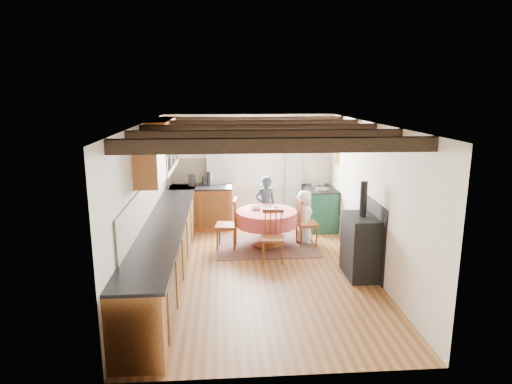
{
  "coord_description": "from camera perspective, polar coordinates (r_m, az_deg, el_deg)",
  "views": [
    {
      "loc": [
        -0.56,
        -6.79,
        2.89
      ],
      "look_at": [
        0.0,
        0.8,
        1.15
      ],
      "focal_mm": 31.21,
      "sensor_mm": 36.0,
      "label": 1
    }
  ],
  "objects": [
    {
      "name": "canister_wide",
      "position": [
        9.53,
        -6.42,
        1.45
      ],
      "size": [
        0.17,
        0.17,
        0.19
      ],
      "primitive_type": "cylinder",
      "color": "#262628",
      "rests_on": "worktop_back"
    },
    {
      "name": "worktop_back",
      "position": [
        9.45,
        -7.09,
        0.62
      ],
      "size": [
        1.3,
        0.64,
        0.04
      ],
      "primitive_type": "cube",
      "color": "black",
      "rests_on": "base_cabinet_back"
    },
    {
      "name": "wall_back",
      "position": [
        9.71,
        -0.84,
        2.85
      ],
      "size": [
        3.6,
        0.0,
        2.4
      ],
      "primitive_type": "cube",
      "color": "silver",
      "rests_on": "ground"
    },
    {
      "name": "wall_front",
      "position": [
        4.42,
        3.42,
        -9.65
      ],
      "size": [
        3.6,
        0.0,
        2.4
      ],
      "primitive_type": "cube",
      "color": "silver",
      "rests_on": "ground"
    },
    {
      "name": "wall_picture",
      "position": [
        9.46,
        10.12,
        5.45
      ],
      "size": [
        0.04,
        0.5,
        0.6
      ],
      "primitive_type": "cube",
      "color": "gold",
      "rests_on": "wall_right"
    },
    {
      "name": "worktop_left",
      "position": [
        7.14,
        -11.47,
        -3.58
      ],
      "size": [
        0.64,
        5.3,
        0.04
      ],
      "primitive_type": "cube",
      "color": "black",
      "rests_on": "base_cabinet_left"
    },
    {
      "name": "canister_tall",
      "position": [
        9.47,
        -8.23,
        1.51
      ],
      "size": [
        0.15,
        0.15,
        0.25
      ],
      "primitive_type": "cylinder",
      "color": "#262628",
      "rests_on": "worktop_back"
    },
    {
      "name": "curtain_left",
      "position": [
        9.61,
        -5.28,
        2.09
      ],
      "size": [
        0.35,
        0.1,
        2.1
      ],
      "primitive_type": "cube",
      "color": "#A8A8A8",
      "rests_on": "wall_back"
    },
    {
      "name": "chair_right",
      "position": [
        8.5,
        6.53,
        -3.82
      ],
      "size": [
        0.46,
        0.44,
        0.92
      ],
      "primitive_type": null,
      "rotation": [
        0.0,
        0.0,
        1.68
      ],
      "color": "brown",
      "rests_on": "floor"
    },
    {
      "name": "canister_slim",
      "position": [
        9.45,
        -5.99,
        1.71
      ],
      "size": [
        0.11,
        0.11,
        0.3
      ],
      "primitive_type": "cylinder",
      "color": "#262628",
      "rests_on": "worktop_back"
    },
    {
      "name": "beam_a",
      "position": [
        4.86,
        2.43,
        6.0
      ],
      "size": [
        3.6,
        0.16,
        0.16
      ],
      "primitive_type": "cube",
      "color": "#2F2014",
      "rests_on": "ceiling"
    },
    {
      "name": "beam_d",
      "position": [
        7.84,
        -0.11,
        8.63
      ],
      "size": [
        3.6,
        0.16,
        0.16
      ],
      "primitive_type": "cube",
      "color": "#2F2014",
      "rests_on": "ceiling"
    },
    {
      "name": "bowl_a",
      "position": [
        8.32,
        1.56,
        -2.29
      ],
      "size": [
        0.24,
        0.24,
        0.06
      ],
      "primitive_type": "imported",
      "rotation": [
        0.0,
        0.0,
        4.66
      ],
      "color": "silver",
      "rests_on": "dining_table"
    },
    {
      "name": "aga_range",
      "position": [
        9.61,
        8.12,
        -1.99
      ],
      "size": [
        0.63,
        0.97,
        0.89
      ],
      "primitive_type": null,
      "color": "#16442D",
      "rests_on": "floor"
    },
    {
      "name": "dining_table",
      "position": [
        8.45,
        1.37,
        -4.68
      ],
      "size": [
        1.14,
        1.14,
        0.69
      ],
      "primitive_type": null,
      "color": "#C36B75",
      "rests_on": "floor"
    },
    {
      "name": "ceiling",
      "position": [
        6.83,
        0.5,
        8.76
      ],
      "size": [
        3.6,
        5.5,
        0.0
      ],
      "primitive_type": "cube",
      "color": "white",
      "rests_on": "ground"
    },
    {
      "name": "beam_c",
      "position": [
        6.84,
        0.49,
        8.01
      ],
      "size": [
        3.6,
        0.16,
        0.16
      ],
      "primitive_type": "cube",
      "color": "#2F2014",
      "rests_on": "ceiling"
    },
    {
      "name": "base_cabinet_left",
      "position": [
        7.28,
        -11.47,
        -7.05
      ],
      "size": [
        0.6,
        5.3,
        0.88
      ],
      "primitive_type": "cube",
      "color": "#A55C22",
      "rests_on": "floor"
    },
    {
      "name": "beam_e",
      "position": [
        8.83,
        -0.58,
        9.11
      ],
      "size": [
        3.6,
        0.16,
        0.16
      ],
      "primitive_type": "cube",
      "color": "#2F2014",
      "rests_on": "ceiling"
    },
    {
      "name": "curtain_rod",
      "position": [
        9.49,
        -0.22,
        8.71
      ],
      "size": [
        2.0,
        0.03,
        0.03
      ],
      "primitive_type": "cylinder",
      "rotation": [
        0.0,
        1.57,
        0.0
      ],
      "color": "black",
      "rests_on": "wall_back"
    },
    {
      "name": "chair_near",
      "position": [
        7.65,
        2.18,
        -5.73
      ],
      "size": [
        0.44,
        0.45,
        0.9
      ],
      "primitive_type": null,
      "rotation": [
        0.0,
        0.0,
        -0.13
      ],
      "color": "brown",
      "rests_on": "floor"
    },
    {
      "name": "rug",
      "position": [
        8.56,
        1.36,
        -6.83
      ],
      "size": [
        1.87,
        1.45,
        0.01
      ],
      "primitive_type": "cube",
      "color": "#422D2B",
      "rests_on": "floor"
    },
    {
      "name": "child_right",
      "position": [
        8.65,
        6.2,
        -3.14
      ],
      "size": [
        0.36,
        0.53,
        1.03
      ],
      "primitive_type": "imported",
      "rotation": [
        0.0,
        0.0,
        1.5
      ],
      "color": "white",
      "rests_on": "floor"
    },
    {
      "name": "wall_cabinet_glass",
      "position": [
        8.12,
        -11.82,
        5.95
      ],
      "size": [
        0.34,
        1.8,
        0.9
      ],
      "primitive_type": "cube",
      "color": "#A55C22",
      "rests_on": "wall_left"
    },
    {
      "name": "wall_cabinet_solid",
      "position": [
        6.66,
        -13.46,
        3.96
      ],
      "size": [
        0.34,
        0.9,
        0.7
      ],
      "primitive_type": "cube",
      "color": "#A55C22",
      "rests_on": "wall_left"
    },
    {
      "name": "bowl_b",
      "position": [
        8.43,
        0.0,
        -2.08
      ],
      "size": [
        0.21,
        0.21,
        0.06
      ],
      "primitive_type": "imported",
      "rotation": [
        0.0,
        0.0,
        3.28
      ],
      "color": "silver",
      "rests_on": "dining_table"
    },
    {
      "name": "splash_left",
      "position": [
        7.39,
        -13.6,
        -0.71
      ],
      "size": [
        0.02,
        4.5,
        0.55
      ],
      "primitive_type": "cube",
      "color": "beige",
      "rests_on": "wall_left"
    },
    {
      "name": "splash_back",
      "position": [
        9.68,
        -6.76,
        2.73
      ],
      "size": [
        1.4,
        0.02,
        0.55
      ],
      "primitive_type": "cube",
      "color": "beige",
      "rests_on": "wall_back"
    },
    {
      "name": "cup",
      "position": [
        8.37,
        2.56,
        -2.1
      ],
      "size": [
        0.11,
        0.11,
        0.09
      ],
      "primitive_type": "imported",
      "rotation": [
        0.0,
        0.0,
        2.95
      ],
      "color": "silver",
      "rests_on": "dining_table"
    },
    {
      "name": "chair_left",
      "position": [
        8.29,
        -3.81,
        -4.06
      ],
      "size": [
        0.47,
        0.46,
        0.96
      ],
      "primitive_type": null,
      "rotation": [
        0.0,
        0.0,
        -1.68
      ],
      "color": "brown",
      "rests_on": "floor"
    },
    {
      "name": "wall_right",
      "position": [
        7.39,
        14.53,
        -0.77
      ],
      "size": [
        0.0,
        5.5,
        2.4
      ],
      "primitive_type": "cube",
      "color": "silver",
      "rests_on": "ground"
    },
    {
      "name": "wall_left",
      "position": [
        7.11,
        -14.14,
        -1.28
      ],
      "size": [
        0.0,
        5.5,
        2.4
      ],
      "primitive_type": "cube",
      "color": "silver",
      "rests_on": "ground"
    },
    {
      "name": "child_far",
      "position": [
        9.05,
        1.21,
        -1.73
      ],
      "size": [
        0.51,
        0.41,
        1.22
      ],
      "primitive_type": "imported",
      "rotation": [
        0.0,
        0.0,
        3.43
      ],
      "color": "#22323B",
      "rests_on": "floor"
    },
    {
      "name": "beam_b",
      "position": [
        5.85,
        1.3,
        7.17
      ],
      "size": [
        3.6,
        0.16,
        0.16
      ],
      "primitive_type": "cube",
      "color": "#2F2014",
      "rests_on": "ceiling"
    },
    {
      "name": "cast_iron_stove",
      "position": [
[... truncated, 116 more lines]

